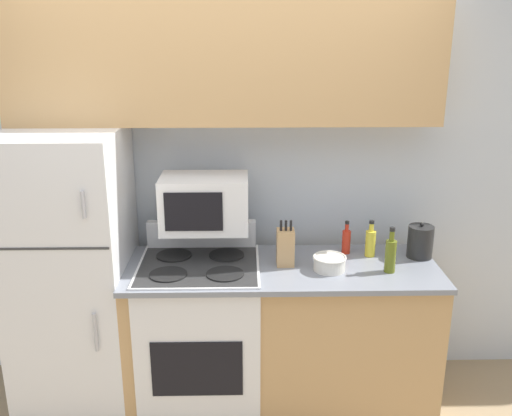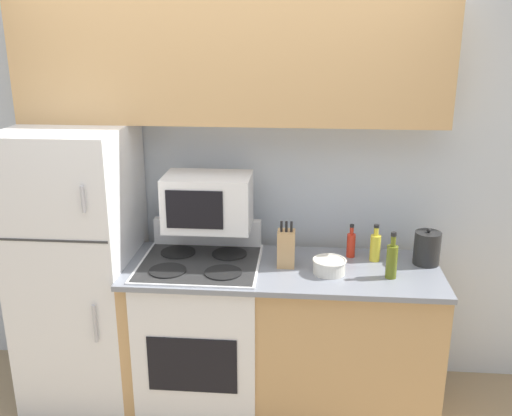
# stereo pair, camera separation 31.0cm
# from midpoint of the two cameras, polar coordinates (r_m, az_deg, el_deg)

# --- Properties ---
(wall_back) EXTENTS (8.00, 0.05, 2.55)m
(wall_back) POSITION_cam_midpoint_polar(r_m,az_deg,el_deg) (3.55, 0.40, 2.63)
(wall_back) COLOR silver
(wall_back) RESTS_ON ground_plane
(lower_cabinets) EXTENTS (1.77, 0.65, 0.91)m
(lower_cabinets) POSITION_cam_midpoint_polar(r_m,az_deg,el_deg) (3.46, 5.22, -12.73)
(lower_cabinets) COLOR tan
(lower_cabinets) RESTS_ON ground_plane
(refrigerator) EXTENTS (0.64, 0.74, 1.67)m
(refrigerator) POSITION_cam_midpoint_polar(r_m,az_deg,el_deg) (3.52, -14.72, -5.73)
(refrigerator) COLOR white
(refrigerator) RESTS_ON ground_plane
(upper_cabinets) EXTENTS (2.41, 0.31, 0.70)m
(upper_cabinets) POSITION_cam_midpoint_polar(r_m,az_deg,el_deg) (3.26, 0.18, 14.62)
(upper_cabinets) COLOR tan
(upper_cabinets) RESTS_ON refrigerator
(stove) EXTENTS (0.68, 0.63, 1.08)m
(stove) POSITION_cam_midpoint_polar(r_m,az_deg,el_deg) (3.46, -2.82, -12.24)
(stove) COLOR white
(stove) RESTS_ON ground_plane
(microwave) EXTENTS (0.50, 0.32, 0.31)m
(microwave) POSITION_cam_midpoint_polar(r_m,az_deg,el_deg) (3.27, -2.14, 0.61)
(microwave) COLOR white
(microwave) RESTS_ON stove
(knife_block) EXTENTS (0.10, 0.10, 0.27)m
(knife_block) POSITION_cam_midpoint_polar(r_m,az_deg,el_deg) (3.21, 5.80, -4.08)
(knife_block) COLOR tan
(knife_block) RESTS_ON lower_cabinets
(bowl) EXTENTS (0.19, 0.19, 0.08)m
(bowl) POSITION_cam_midpoint_polar(r_m,az_deg,el_deg) (3.18, 10.14, -5.76)
(bowl) COLOR silver
(bowl) RESTS_ON lower_cabinets
(bottle_olive_oil) EXTENTS (0.06, 0.06, 0.26)m
(bottle_olive_oil) POSITION_cam_midpoint_polar(r_m,az_deg,el_deg) (3.18, 16.18, -5.08)
(bottle_olive_oil) COLOR #5B6619
(bottle_olive_oil) RESTS_ON lower_cabinets
(bottle_hot_sauce) EXTENTS (0.05, 0.05, 0.20)m
(bottle_hot_sauce) POSITION_cam_midpoint_polar(r_m,az_deg,el_deg) (3.41, 12.07, -3.60)
(bottle_hot_sauce) COLOR red
(bottle_hot_sauce) RESTS_ON lower_cabinets
(bottle_cooking_spray) EXTENTS (0.06, 0.06, 0.22)m
(bottle_cooking_spray) POSITION_cam_midpoint_polar(r_m,az_deg,el_deg) (3.38, 14.44, -3.81)
(bottle_cooking_spray) COLOR gold
(bottle_cooking_spray) RESTS_ON lower_cabinets
(kettle) EXTENTS (0.15, 0.15, 0.21)m
(kettle) POSITION_cam_midpoint_polar(r_m,az_deg,el_deg) (3.42, 19.26, -3.85)
(kettle) COLOR black
(kettle) RESTS_ON lower_cabinets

